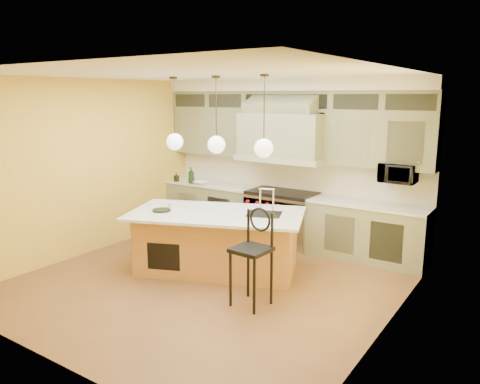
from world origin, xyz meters
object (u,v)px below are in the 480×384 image
Objects in this scene: microwave at (398,173)px; kitchen_island at (218,240)px; counter_stool at (253,251)px; range at (282,217)px.

kitchen_island is at bearing -139.74° from microwave.
kitchen_island is 2.31× the size of counter_stool.
kitchen_island is at bearing -95.92° from range.
range is at bearing -176.88° from microwave.
microwave reaches higher than kitchen_island.
range is 2.21× the size of microwave.
counter_stool is at bearing -69.47° from range.
range is 1.70m from kitchen_island.
kitchen_island is at bearing 150.50° from counter_stool.
counter_stool is (1.08, -0.72, 0.24)m from kitchen_island.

